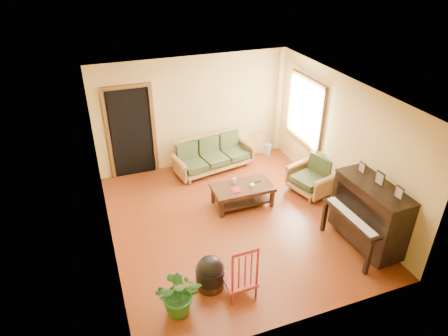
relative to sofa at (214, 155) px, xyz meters
name	(u,v)px	position (x,y,z in m)	size (l,w,h in m)	color
floor	(232,221)	(-0.31, -2.01, -0.40)	(5.00, 5.00, 0.00)	#58200B
doorway	(131,133)	(-1.76, 0.47, 0.63)	(1.08, 0.16, 2.05)	black
window	(306,110)	(1.90, -0.71, 1.10)	(0.12, 1.36, 1.46)	white
sofa	(214,155)	(0.00, 0.00, 0.00)	(1.87, 0.78, 0.80)	olive
coffee_table	(242,195)	(0.07, -1.55, -0.18)	(1.22, 0.67, 0.44)	black
armchair	(311,175)	(1.60, -1.63, 0.02)	(0.81, 0.85, 0.85)	olive
piano	(369,216)	(1.65, -3.44, 0.22)	(0.83, 1.40, 1.24)	black
footstool	(210,276)	(-1.25, -3.45, -0.19)	(0.45, 0.45, 0.43)	black
red_chair	(240,268)	(-0.86, -3.70, 0.09)	(0.46, 0.50, 0.98)	maroon
leaning_frame	(255,143)	(1.24, 0.41, -0.10)	(0.45, 0.10, 0.60)	#C48C41
ceramic_crock	(267,149)	(1.53, 0.30, -0.26)	(0.22, 0.22, 0.28)	#3553A0
potted_plant	(179,293)	(-1.81, -3.76, -0.03)	(0.66, 0.57, 0.73)	#205819
book	(232,190)	(-0.18, -1.64, 0.05)	(0.16, 0.22, 0.02)	maroon
candle	(234,180)	(-0.03, -1.38, 0.10)	(0.06, 0.06, 0.11)	white
glass_jar	(252,186)	(0.25, -1.65, 0.08)	(0.10, 0.10, 0.06)	white
remote	(257,182)	(0.42, -1.51, 0.05)	(0.16, 0.04, 0.02)	black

